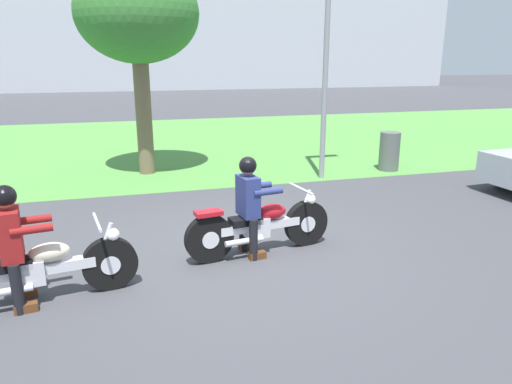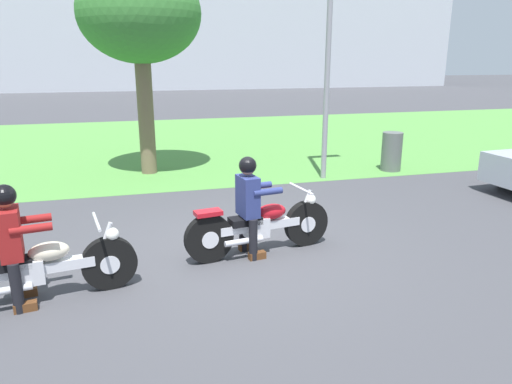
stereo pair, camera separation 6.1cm
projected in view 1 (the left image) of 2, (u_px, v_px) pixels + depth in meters
The scene contains 9 objects.
ground at pixel (236, 251), 6.83m from camera, with size 120.00×120.00×0.00m, color #424247.
grass_verge at pixel (170, 143), 15.53m from camera, with size 60.00×12.00×0.01m, color #549342.
motorcycle_lead at pixel (260, 226), 6.66m from camera, with size 2.17×0.70×0.90m.
rider_lead at pixel (249, 199), 6.48m from camera, with size 0.60×0.52×1.42m.
motorcycle_follow at pixel (35, 271), 5.29m from camera, with size 2.28×0.71×0.88m.
rider_follow at pixel (13, 237), 5.11m from camera, with size 0.60×0.52×1.40m.
tree_roadside at pixel (137, 15), 10.48m from camera, with size 2.74×2.74×4.74m.
streetlight_pole at pixel (333, 11), 10.03m from camera, with size 0.96×0.20×5.83m.
trash_can at pixel (389, 151), 11.62m from camera, with size 0.49×0.49×0.95m, color #595E5B.
Camera 1 is at (-1.42, -6.18, 2.69)m, focal length 33.21 mm.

